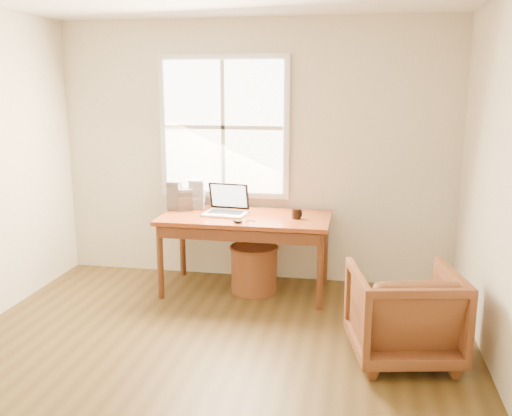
{
  "coord_description": "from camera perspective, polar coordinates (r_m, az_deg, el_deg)",
  "views": [
    {
      "loc": [
        1.05,
        -3.35,
        1.99
      ],
      "look_at": [
        0.13,
        1.65,
        0.86
      ],
      "focal_mm": 40.0,
      "sensor_mm": 36.0,
      "label": 1
    }
  ],
  "objects": [
    {
      "name": "cd_stack_d",
      "position": [
        5.73,
        -3.53,
        0.91
      ],
      "size": [
        0.18,
        0.17,
        0.18
      ],
      "primitive_type": "cube",
      "rotation": [
        0.0,
        0.0,
        -0.33
      ],
      "color": "silver",
      "rests_on": "desk"
    },
    {
      "name": "armchair",
      "position": [
        4.33,
        14.55,
        -10.19
      ],
      "size": [
        0.88,
        0.89,
        0.69
      ],
      "primitive_type": "imported",
      "rotation": [
        0.0,
        0.0,
        3.34
      ],
      "color": "brown",
      "rests_on": "room_shell"
    },
    {
      "name": "coffee_mug",
      "position": [
        5.29,
        4.06,
        -0.56
      ],
      "size": [
        0.09,
        0.09,
        0.09
      ],
      "primitive_type": "cylinder",
      "rotation": [
        0.0,
        0.0,
        -0.14
      ],
      "color": "black",
      "rests_on": "desk"
    },
    {
      "name": "cd_stack_a",
      "position": [
        5.73,
        -5.93,
        1.39
      ],
      "size": [
        0.16,
        0.15,
        0.29
      ],
      "primitive_type": "cube",
      "rotation": [
        0.0,
        0.0,
        0.15
      ],
      "color": "silver",
      "rests_on": "desk"
    },
    {
      "name": "desk",
      "position": [
        5.41,
        -1.07,
        -0.98
      ],
      "size": [
        1.6,
        0.8,
        0.04
      ],
      "primitive_type": "cube",
      "color": "brown",
      "rests_on": "room_shell"
    },
    {
      "name": "cd_stack_b",
      "position": [
        5.67,
        -7.1,
        0.86
      ],
      "size": [
        0.17,
        0.16,
        0.21
      ],
      "primitive_type": "cube",
      "rotation": [
        0.0,
        0.0,
        0.32
      ],
      "color": "#26262B",
      "rests_on": "desk"
    },
    {
      "name": "room_shell",
      "position": [
        3.73,
        -6.42,
        2.07
      ],
      "size": [
        4.04,
        4.54,
        2.64
      ],
      "color": "#503B1B",
      "rests_on": "ground"
    },
    {
      "name": "laptop",
      "position": [
        5.4,
        -3.14,
        0.65
      ],
      "size": [
        0.39,
        0.41,
        0.27
      ],
      "primitive_type": null,
      "rotation": [
        0.0,
        0.0,
        -0.11
      ],
      "color": "silver",
      "rests_on": "desk"
    },
    {
      "name": "wicker_stool",
      "position": [
        5.53,
        -0.2,
        -6.16
      ],
      "size": [
        0.55,
        0.55,
        0.44
      ],
      "primitive_type": "cylinder",
      "rotation": [
        0.0,
        0.0,
        0.27
      ],
      "color": "brown",
      "rests_on": "room_shell"
    },
    {
      "name": "mouse",
      "position": [
        5.12,
        -1.82,
        -1.34
      ],
      "size": [
        0.1,
        0.07,
        0.03
      ],
      "primitive_type": "ellipsoid",
      "rotation": [
        0.0,
        0.0,
        -0.17
      ],
      "color": "black",
      "rests_on": "desk"
    },
    {
      "name": "cd_stack_c",
      "position": [
        5.71,
        -8.16,
        1.28
      ],
      "size": [
        0.13,
        0.12,
        0.28
      ],
      "primitive_type": "cube",
      "rotation": [
        0.0,
        0.0,
        -0.05
      ],
      "color": "#9898A4",
      "rests_on": "desk"
    }
  ]
}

